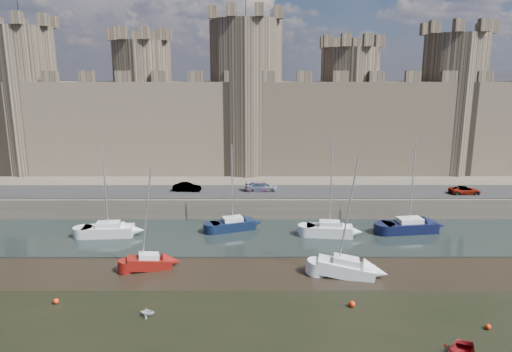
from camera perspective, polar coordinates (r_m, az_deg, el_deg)
The scene contains 17 objects.
water_channel at distance 50.98m, azimuth -3.95°, elevation -7.52°, with size 160.00×12.00×0.08m, color black.
quay at distance 85.41m, azimuth -2.39°, elevation 1.53°, with size 160.00×60.00×2.50m, color #4C443A.
road at distance 59.78m, azimuth -3.36°, elevation -1.97°, with size 160.00×7.00×0.10m, color black.
castle at distance 72.14m, azimuth -3.34°, elevation 7.86°, with size 108.50×11.00×29.00m.
car_1 at distance 60.44m, azimuth -8.63°, elevation -1.40°, with size 1.27×3.63×1.20m, color gray.
car_2 at distance 59.88m, azimuth 0.69°, elevation -1.36°, with size 1.74×4.29×1.24m, color gray.
car_3 at distance 64.21m, azimuth 24.65°, elevation -1.65°, with size 1.78×3.86×1.07m, color gray.
sailboat_0 at distance 53.14m, azimuth -17.98°, elevation -6.42°, with size 5.58×2.53×10.17m.
sailboat_1 at distance 52.54m, azimuth -2.94°, elevation -6.02°, with size 5.30×3.53×9.90m.
sailboat_2 at distance 51.22m, azimuth 9.16°, elevation -6.59°, with size 5.19×2.51×10.78m.
sailboat_3 at distance 54.66m, azimuth 18.62°, elevation -5.92°, with size 6.26×3.16×10.51m.
sailboat_4 at distance 43.70m, azimuth -13.22°, elevation -10.39°, with size 4.34×2.65×9.48m.
sailboat_5 at distance 41.97m, azimuth 11.15°, elevation -11.17°, with size 5.34×2.91×10.90m.
dinghy_3 at distance 36.06m, azimuth -13.42°, elevation -16.26°, with size 1.01×0.62×1.17m, color white.
buoy_1 at distance 40.03m, azimuth -23.72°, elevation -14.13°, with size 0.44×0.44×0.44m, color red.
buoy_3 at distance 37.15m, azimuth 11.91°, elevation -15.39°, with size 0.49×0.49×0.49m, color red.
buoy_5 at distance 37.40m, azimuth 27.02°, elevation -16.43°, with size 0.41×0.41×0.41m, color red.
Camera 1 is at (3.38, -23.80, 17.43)m, focal length 32.00 mm.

